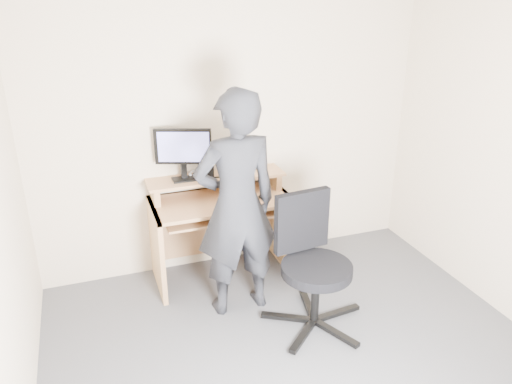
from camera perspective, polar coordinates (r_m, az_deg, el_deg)
ground at (r=3.60m, az=6.46°, el=-20.34°), size 3.50×3.50×0.00m
back_wall at (r=4.44m, az=-2.72°, el=6.91°), size 3.50×0.02×2.50m
desk at (r=4.43m, az=-4.18°, el=-2.85°), size 1.20×0.60×0.91m
monitor at (r=4.20m, az=-8.32°, el=4.80°), size 0.46×0.19×0.45m
external_drive at (r=4.30m, az=-5.51°, el=2.96°), size 0.07×0.13×0.20m
travel_mug at (r=4.35m, az=-2.52°, el=3.18°), size 0.09×0.09×0.18m
smartphone at (r=4.39m, az=-1.78°, el=2.15°), size 0.10×0.14×0.01m
charger at (r=4.23m, az=-5.53°, el=1.45°), size 0.05×0.04×0.03m
headphones at (r=4.38m, az=-6.63°, el=1.98°), size 0.18×0.18×0.06m
keyboard at (r=4.24m, az=-3.15°, el=-2.26°), size 0.47×0.21×0.03m
mouse at (r=4.28m, az=0.88°, el=-0.48°), size 0.10×0.07×0.04m
office_chair at (r=3.79m, az=6.34°, el=-7.55°), size 0.79×0.80×1.01m
person at (r=3.78m, az=-2.24°, el=-1.57°), size 0.68×0.47×1.80m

